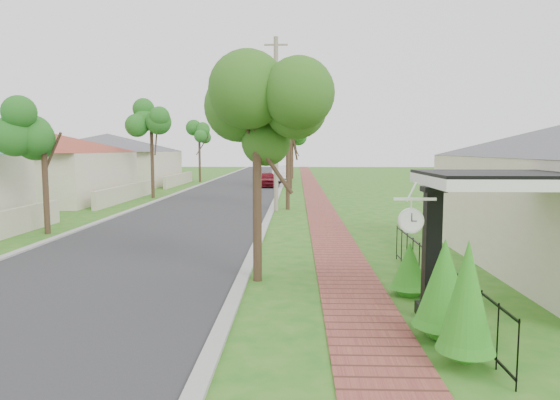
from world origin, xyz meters
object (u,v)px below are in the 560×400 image
(porch_post, at_px, (431,259))
(utility_pole, at_px, (276,124))
(parked_car_white, at_px, (281,174))
(station_clock, at_px, (411,219))
(parked_car_red, at_px, (267,179))
(near_tree, at_px, (257,126))

(porch_post, distance_m, utility_pole, 17.11)
(parked_car_white, distance_m, station_clock, 39.71)
(utility_pole, relative_size, station_clock, 11.58)
(parked_car_red, relative_size, near_tree, 0.80)
(parked_car_red, distance_m, parked_car_white, 6.35)
(parked_car_red, xyz_separation_m, parked_car_white, (0.92, 6.28, 0.15))
(parked_car_white, height_order, station_clock, station_clock)
(porch_post, xyz_separation_m, parked_car_white, (-4.15, 39.12, -0.33))
(parked_car_white, height_order, utility_pole, utility_pole)
(porch_post, bearing_deg, station_clock, -141.08)
(utility_pole, bearing_deg, parked_car_red, 94.95)
(porch_post, relative_size, utility_pole, 0.28)
(near_tree, xyz_separation_m, utility_pole, (-0.12, 13.88, 0.73))
(near_tree, bearing_deg, utility_pole, 90.51)
(parked_car_white, distance_m, near_tree, 36.75)
(parked_car_red, relative_size, utility_pole, 0.43)
(porch_post, relative_size, near_tree, 0.53)
(porch_post, height_order, parked_car_white, porch_post)
(station_clock, bearing_deg, near_tree, 136.27)
(porch_post, distance_m, parked_car_white, 39.34)
(parked_car_red, bearing_deg, station_clock, -89.97)
(parked_car_red, relative_size, station_clock, 4.94)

